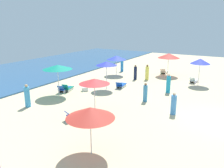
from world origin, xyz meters
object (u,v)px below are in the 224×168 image
Objects in this scene: umbrella_1 at (169,56)px; umbrella_2 at (94,81)px; umbrella_0 at (90,113)px; beachgoer_2 at (147,73)px; lounge_chair_3_0 at (121,85)px; lounge_chair_4_1 at (64,89)px; umbrella_6 at (116,58)px; beachgoer_1 at (145,93)px; umbrella_4 at (58,67)px; beachgoer_0 at (168,84)px; cooler_box_1 at (86,83)px; lounge_chair_5_0 at (194,80)px; beachgoer_6 at (174,104)px; lounge_chair_1_0 at (164,71)px; lounge_chair_4_0 at (68,88)px; cooler_box_2 at (85,89)px; beachgoer_4 at (135,73)px; umbrella_3 at (106,63)px; lounge_chair_2_0 at (75,115)px; umbrella_5 at (200,61)px; beachgoer_7 at (122,65)px; beachgoer_3 at (27,96)px.

umbrella_1 is 13.70m from umbrella_2.
umbrella_0 reaches higher than beachgoer_2.
lounge_chair_3_0 is 0.96× the size of lounge_chair_4_1.
beachgoer_1 is at bearing -136.99° from umbrella_6.
umbrella_4 is at bearing 97.20° from lounge_chair_4_1.
umbrella_2 is 4.64m from beachgoer_1.
cooler_box_1 is (-1.79, 7.66, -0.57)m from beachgoer_0.
lounge_chair_5_0 is at bearing -111.93° from beachgoer_0.
lounge_chair_3_0 is 7.38m from beachgoer_6.
lounge_chair_1_0 is at bearing -108.80° from lounge_chair_3_0.
cooler_box_2 is (0.78, -1.36, -0.09)m from lounge_chair_4_0.
umbrella_6 reaches higher than cooler_box_1.
cooler_box_1 is (-4.73, 3.12, -0.54)m from beachgoer_4.
cooler_box_1 is at bearing 41.72° from umbrella_2.
umbrella_0 is 15.33m from beachgoer_2.
lounge_chair_4_1 is 9.27m from beachgoer_2.
umbrella_3 is 1.57× the size of beachgoer_2.
lounge_chair_1_0 is at bearing -27.35° from lounge_chair_5_0.
lounge_chair_4_0 is 0.36m from lounge_chair_4_1.
lounge_chair_4_0 is 2.34m from cooler_box_1.
lounge_chair_1_0 reaches higher than lounge_chair_5_0.
lounge_chair_2_0 is 0.54× the size of umbrella_5.
beachgoer_7 reaches higher than beachgoer_6.
umbrella_2 is at bearing 27.42° from beachgoer_2.
beachgoer_0 is (-3.79, -7.38, -1.28)m from umbrella_6.
umbrella_4 is (-3.67, 2.49, 0.03)m from umbrella_3.
umbrella_4 is at bearing 47.34° from lounge_chair_3_0.
umbrella_1 is at bearing -132.32° from lounge_chair_4_1.
beachgoer_0 is at bearing -179.47° from lounge_chair_3_0.
lounge_chair_3_0 is (6.40, 1.40, -1.96)m from umbrella_2.
beachgoer_4 reaches higher than beachgoer_1.
beachgoer_2 is (6.71, 2.56, 0.08)m from beachgoer_1.
beachgoer_6 is at bearing -112.14° from umbrella_3.
beachgoer_4 is 4.38m from beachgoer_7.
umbrella_1 is 1.62× the size of beachgoer_4.
umbrella_0 is 11.48m from beachgoer_0.
cooler_box_2 is (-10.75, 3.86, -0.10)m from lounge_chair_1_0.
umbrella_2 is 5.54m from beachgoer_6.
umbrella_3 is 5.71× the size of cooler_box_1.
umbrella_4 is at bearing 71.77° from umbrella_2.
cooler_box_2 is (5.34, 3.24, -0.09)m from lounge_chair_2_0.
lounge_chair_5_0 is at bearing -86.09° from lounge_chair_2_0.
umbrella_0 is at bearing 91.17° from lounge_chair_5_0.
beachgoer_2 reaches higher than beachgoer_1.
umbrella_0 is at bearing -147.40° from umbrella_2.
umbrella_5 reaches higher than umbrella_0.
umbrella_4 is at bearing 84.96° from lounge_chair_4_0.
umbrella_5 is 5.49m from beachgoer_2.
lounge_chair_2_0 is 7.45m from umbrella_3.
lounge_chair_4_1 is 0.92× the size of beachgoer_3.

